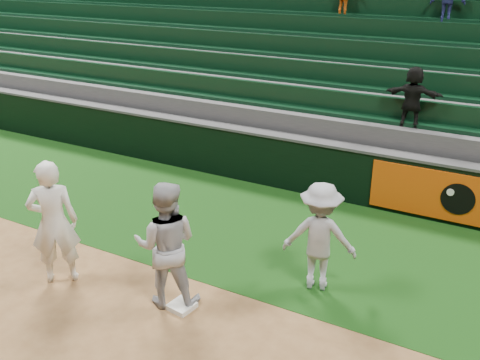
# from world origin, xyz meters

# --- Properties ---
(ground) EXTENTS (70.00, 70.00, 0.00)m
(ground) POSITION_xyz_m (0.00, 0.00, 0.00)
(ground) COLOR brown
(ground) RESTS_ON ground
(foul_grass) EXTENTS (36.00, 4.20, 0.01)m
(foul_grass) POSITION_xyz_m (0.00, 3.00, 0.00)
(foul_grass) COLOR #0E330C
(foul_grass) RESTS_ON ground
(first_base) EXTENTS (0.40, 0.40, 0.08)m
(first_base) POSITION_xyz_m (0.23, 0.16, 0.04)
(first_base) COLOR white
(first_base) RESTS_ON ground
(first_baseman) EXTENTS (0.90, 0.88, 2.09)m
(first_baseman) POSITION_xyz_m (-1.97, -0.13, 1.04)
(first_baseman) COLOR white
(first_baseman) RESTS_ON ground
(baserunner) EXTENTS (1.20, 1.11, 1.99)m
(baserunner) POSITION_xyz_m (-0.04, 0.22, 1.00)
(baserunner) COLOR #AAACB5
(baserunner) RESTS_ON ground
(base_coach) EXTENTS (1.29, 0.94, 1.79)m
(base_coach) POSITION_xyz_m (1.80, 1.72, 0.90)
(base_coach) COLOR #A0A3AD
(base_coach) RESTS_ON foul_grass
(field_wall) EXTENTS (36.00, 0.45, 1.25)m
(field_wall) POSITION_xyz_m (0.03, 5.20, 0.63)
(field_wall) COLOR black
(field_wall) RESTS_ON ground
(stadium_seating) EXTENTS (36.00, 5.95, 4.85)m
(stadium_seating) POSITION_xyz_m (0.00, 8.97, 1.70)
(stadium_seating) COLOR #3D3D40
(stadium_seating) RESTS_ON ground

